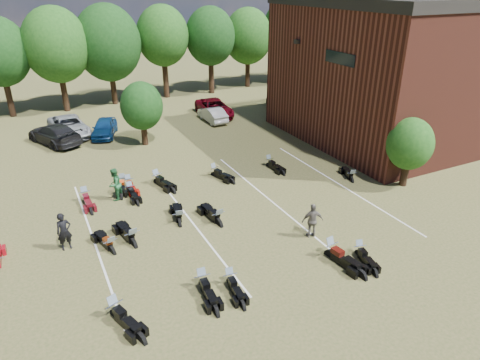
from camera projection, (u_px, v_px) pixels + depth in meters
ground at (266, 233)px, 21.84m from camera, size 160.00×160.00×0.00m
car_2 at (69, 126)px, 35.18m from camera, size 3.19×5.80×1.54m
car_3 at (54, 134)px, 33.46m from camera, size 4.19×5.81×1.56m
car_4 at (104, 128)px, 35.08m from camera, size 3.02×4.52×1.43m
car_5 at (213, 114)px, 38.75m from camera, size 1.45×4.03×1.32m
car_6 at (214, 108)px, 40.26m from camera, size 3.03×5.71×1.53m
car_7 at (282, 102)px, 42.31m from camera, size 3.18×5.49×1.50m
person_black at (64, 232)px, 20.18m from camera, size 0.76×0.56×1.90m
person_green at (115, 184)px, 24.77m from camera, size 1.19×1.19×1.95m
person_grey at (313, 221)px, 21.15m from camera, size 1.16×0.77×1.84m
motorcycle_1 at (116, 317)px, 16.39m from camera, size 1.48×2.48×1.32m
motorcycle_2 at (230, 285)px, 18.12m from camera, size 0.84×2.07×1.12m
motorcycle_3 at (203, 288)px, 17.96m from camera, size 0.88×2.32×1.27m
motorcycle_4 at (358, 256)px, 20.03m from camera, size 1.10×2.12×1.13m
motorcycle_5 at (330, 257)px, 19.94m from camera, size 1.15×2.61×1.41m
motorcycle_8 at (112, 252)px, 20.30m from camera, size 1.27×2.36×1.26m
motorcycle_9 at (134, 245)px, 20.83m from camera, size 1.22×2.61×1.40m
motorcycle_10 at (180, 224)px, 22.60m from camera, size 1.15×2.37×1.27m
motorcycle_11 at (219, 225)px, 22.57m from camera, size 1.05×2.54×1.38m
motorcycle_13 at (351, 181)px, 27.46m from camera, size 1.27×2.18×1.16m
motorcycle_14 at (86, 201)px, 24.97m from camera, size 0.78×2.25×1.25m
motorcycle_15 at (129, 187)px, 26.62m from camera, size 0.68×2.09×1.16m
motorcycle_16 at (131, 194)px, 25.74m from camera, size 0.70×2.04×1.13m
motorcycle_17 at (123, 187)px, 26.67m from camera, size 1.21×2.24×1.19m
motorcycle_18 at (157, 184)px, 27.11m from camera, size 1.36×2.45×1.30m
motorcycle_19 at (215, 176)px, 28.15m from camera, size 1.39×2.29×1.22m
motorcycle_20 at (269, 167)px, 29.55m from camera, size 0.85×2.16×1.18m
brick_building at (442, 64)px, 35.80m from camera, size 25.40×15.20×10.70m
tree_line at (112, 40)px, 42.18m from camera, size 56.00×6.00×9.79m
young_tree_near_building at (410, 144)px, 25.76m from camera, size 2.80×2.80×4.16m
young_tree_midfield at (142, 106)px, 32.24m from camera, size 3.20×3.20×4.70m
parking_lines at (190, 220)px, 23.04m from camera, size 20.10×14.00×0.01m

